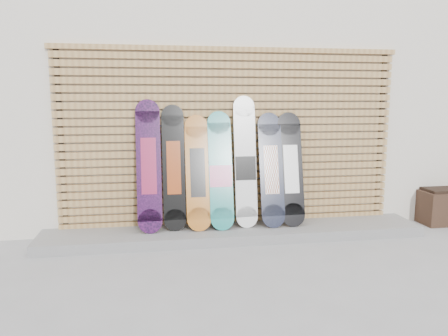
{
  "coord_description": "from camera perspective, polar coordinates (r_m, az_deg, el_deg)",
  "views": [
    {
      "loc": [
        -1.1,
        -4.37,
        1.67
      ],
      "look_at": [
        -0.27,
        0.75,
        0.85
      ],
      "focal_mm": 35.0,
      "sensor_mm": 36.0,
      "label": 1
    }
  ],
  "objects": [
    {
      "name": "building",
      "position": [
        8.03,
        2.28,
        9.91
      ],
      "size": [
        12.0,
        5.0,
        3.6
      ],
      "primitive_type": "cube",
      "color": "silver",
      "rests_on": "ground"
    },
    {
      "name": "ground",
      "position": [
        4.8,
        4.68,
        -11.39
      ],
      "size": [
        80.0,
        80.0,
        0.0
      ],
      "primitive_type": "plane",
      "color": "gray",
      "rests_on": "ground"
    },
    {
      "name": "snowboard_1",
      "position": [
        5.23,
        -6.58,
        0.04
      ],
      "size": [
        0.26,
        0.3,
        1.49
      ],
      "color": "black",
      "rests_on": "concrete_step"
    },
    {
      "name": "snowboard_3",
      "position": [
        5.26,
        -0.45,
        -0.41
      ],
      "size": [
        0.28,
        0.37,
        1.41
      ],
      "color": "#0C7A75",
      "rests_on": "concrete_step"
    },
    {
      "name": "snowboard_2",
      "position": [
        5.23,
        -3.46,
        -0.61
      ],
      "size": [
        0.29,
        0.36,
        1.36
      ],
      "color": "#B35E13",
      "rests_on": "concrete_step"
    },
    {
      "name": "snowboard_4",
      "position": [
        5.33,
        2.81,
        0.7
      ],
      "size": [
        0.27,
        0.31,
        1.59
      ],
      "color": "white",
      "rests_on": "concrete_step"
    },
    {
      "name": "snowboard_0",
      "position": [
        5.19,
        -9.81,
        0.26
      ],
      "size": [
        0.29,
        0.35,
        1.55
      ],
      "color": "black",
      "rests_on": "concrete_step"
    },
    {
      "name": "slat_wall",
      "position": [
        5.44,
        0.84,
        4.11
      ],
      "size": [
        4.26,
        0.08,
        2.29
      ],
      "color": "#AA7E47",
      "rests_on": "ground"
    },
    {
      "name": "snowboard_6",
      "position": [
        5.46,
        8.74,
        -0.14
      ],
      "size": [
        0.3,
        0.36,
        1.39
      ],
      "color": "black",
      "rests_on": "concrete_step"
    },
    {
      "name": "concrete_step",
      "position": [
        5.38,
        1.36,
        -8.42
      ],
      "size": [
        4.6,
        0.7,
        0.12
      ],
      "primitive_type": "cube",
      "color": "gray",
      "rests_on": "ground"
    },
    {
      "name": "snowboard_5",
      "position": [
        5.39,
        6.18,
        -0.22
      ],
      "size": [
        0.29,
        0.37,
        1.39
      ],
      "color": "black",
      "rests_on": "concrete_step"
    }
  ]
}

